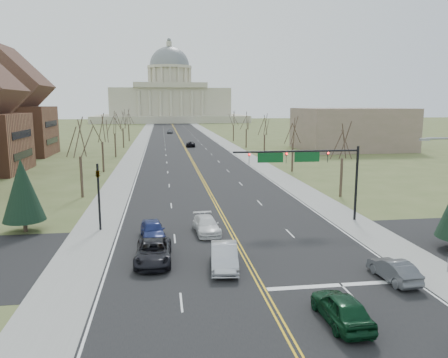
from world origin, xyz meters
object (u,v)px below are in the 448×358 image
object	(u,v)px
car_nb_outer_lead	(394,270)
car_far_nb	(191,144)
car_far_sb	(170,131)
car_sb_inner_lead	(224,256)
car_sb_inner_second	(206,225)
signal_mast	(306,162)
car_sb_outer_second	(153,230)
signal_left	(98,189)
car_nb_inner_lead	(342,308)
car_sb_outer_lead	(153,252)

from	to	relation	value
car_nb_outer_lead	car_far_nb	bearing A→B (deg)	-89.91
car_far_sb	car_sb_inner_lead	bearing A→B (deg)	-86.14
car_sb_inner_second	car_far_sb	world-z (taller)	car_far_sb
car_sb_inner_lead	car_far_nb	size ratio (longest dim) A/B	1.01
signal_mast	car_nb_outer_lead	bearing A→B (deg)	-85.39
car_sb_inner_lead	signal_mast	bearing A→B (deg)	54.84
car_nb_outer_lead	car_sb_inner_second	world-z (taller)	car_sb_inner_second
car_sb_inner_second	car_far_nb	distance (m)	77.01
car_sb_outer_second	car_far_sb	bearing A→B (deg)	82.08
signal_left	car_nb_inner_lead	distance (m)	24.12
car_sb_inner_lead	car_far_sb	bearing A→B (deg)	96.33
car_far_nb	car_far_sb	world-z (taller)	car_far_sb
signal_mast	car_sb_outer_lead	distance (m)	17.39
signal_left	car_nb_outer_lead	xyz separation A→B (m)	(20.09, -14.24, -3.01)
signal_mast	signal_left	size ratio (longest dim) A/B	2.02
signal_mast	car_sb_outer_second	bearing A→B (deg)	-166.71
signal_left	car_far_nb	xyz separation A→B (m)	(13.11, 74.65, -3.01)
car_sb_inner_second	car_far_sb	bearing A→B (deg)	86.27
car_nb_outer_lead	car_sb_inner_second	xyz separation A→B (m)	(-10.78, 11.99, 0.01)
car_nb_inner_lead	car_sb_outer_lead	distance (m)	14.06
signal_left	car_far_nb	bearing A→B (deg)	80.04
signal_mast	car_nb_inner_lead	distance (m)	20.12
car_sb_inner_lead	car_sb_outer_second	bearing A→B (deg)	130.39
car_sb_inner_lead	car_sb_inner_second	size ratio (longest dim) A/B	1.04
car_nb_outer_lead	car_far_nb	distance (m)	89.17
car_sb_outer_second	car_nb_inner_lead	bearing A→B (deg)	-63.85
signal_left	car_sb_outer_lead	bearing A→B (deg)	-61.39
car_sb_outer_lead	signal_mast	bearing A→B (deg)	33.70
signal_mast	car_nb_outer_lead	size ratio (longest dim) A/B	2.87
car_nb_inner_lead	car_nb_outer_lead	world-z (taller)	car_nb_inner_lead
signal_left	car_sb_inner_lead	xyz separation A→B (m)	(9.67, -10.62, -2.87)
car_nb_outer_lead	car_far_nb	world-z (taller)	same
car_sb_inner_lead	car_nb_outer_lead	bearing A→B (deg)	-13.19
car_nb_inner_lead	signal_left	bearing A→B (deg)	-54.22
car_nb_inner_lead	car_sb_inner_second	distance (m)	17.56
signal_mast	car_far_nb	xyz separation A→B (m)	(-5.83, 74.66, -5.05)
car_nb_inner_lead	car_sb_inner_lead	world-z (taller)	car_sb_inner_lead
signal_mast	signal_left	xyz separation A→B (m)	(-18.95, 0.00, -2.05)
car_sb_outer_second	car_far_nb	distance (m)	78.47
car_sb_outer_second	car_nb_outer_lead	bearing A→B (deg)	-41.35
car_sb_outer_lead	car_far_nb	distance (m)	83.93
signal_mast	car_sb_inner_lead	distance (m)	14.93
car_sb_inner_second	car_sb_outer_second	bearing A→B (deg)	-170.44
signal_left	car_sb_outer_lead	size ratio (longest dim) A/B	1.10
signal_left	car_sb_inner_second	world-z (taller)	signal_left
car_nb_inner_lead	car_nb_outer_lead	xyz separation A→B (m)	(5.52, 4.76, -0.11)
car_sb_outer_lead	car_far_nb	size ratio (longest dim) A/B	1.09
car_nb_outer_lead	car_sb_inner_second	size ratio (longest dim) A/B	0.87
car_sb_inner_lead	car_sb_outer_lead	size ratio (longest dim) A/B	0.92
car_nb_outer_lead	car_sb_outer_second	world-z (taller)	car_sb_outer_second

